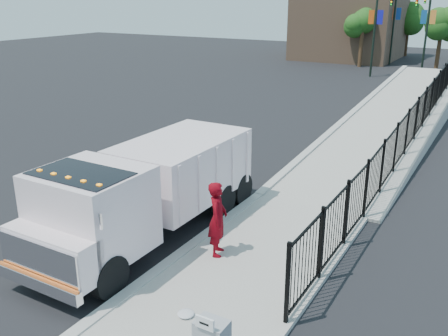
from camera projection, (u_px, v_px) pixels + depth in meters
The scene contains 16 objects.
ground at pixel (195, 246), 13.70m from camera, with size 120.00×120.00×0.00m, color black.
sidewalk at pixel (218, 302), 11.14m from camera, with size 3.55×12.00×0.12m, color #9E998E.
curb at pixel (150, 278), 12.04m from camera, with size 0.30×12.00×0.16m, color #ADAAA3.
ramp at pixel (398, 128), 25.80m from camera, with size 3.95×24.00×1.70m, color #9E998E.
iron_fence at pixel (415, 132), 21.56m from camera, with size 0.10×28.00×1.80m, color black.
truck at pixel (145, 188), 13.67m from camera, with size 2.66×7.90×2.70m.
worker at pixel (218, 219), 12.77m from camera, with size 0.73×0.48×1.99m, color #6C030C.
arrow_sign at pixel (205, 323), 8.13m from camera, with size 0.35×0.04×0.22m, color white.
debris at pixel (186, 314), 10.55m from camera, with size 0.37×0.37×0.09m, color silver.
light_pole_0 at pixel (379, 23), 40.34m from camera, with size 3.77×0.22×8.00m.
light_pole_1 at pixel (424, 22), 40.87m from camera, with size 3.77×0.22×8.00m.
light_pole_2 at pixel (397, 19), 47.31m from camera, with size 3.77×0.22×8.00m.
tree_0 at pixel (363, 24), 46.30m from camera, with size 2.33×2.33×5.16m.
tree_1 at pixel (442, 26), 43.83m from camera, with size 2.34×2.34×5.17m.
tree_2 at pixel (409, 19), 54.54m from camera, with size 3.19×3.19×5.60m.
building at pixel (350, 20), 52.64m from camera, with size 10.00×10.00×8.00m, color #8C664C.
Camera 1 is at (6.78, -10.20, 6.56)m, focal length 40.00 mm.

